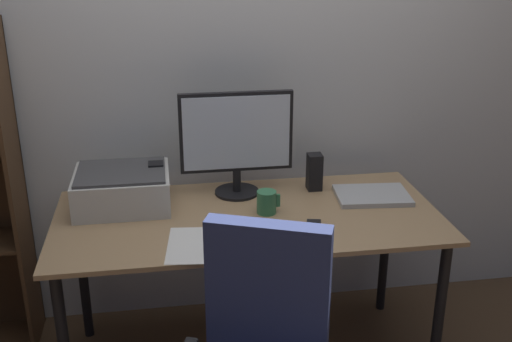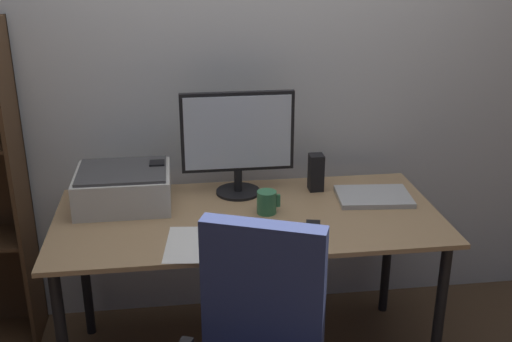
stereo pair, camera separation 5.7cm
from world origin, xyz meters
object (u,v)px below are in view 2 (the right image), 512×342
at_px(keyboard, 255,234).
at_px(speaker_left, 158,180).
at_px(laptop, 374,197).
at_px(speaker_right, 316,172).
at_px(mouse, 313,229).
at_px(desk, 248,232).
at_px(printer, 124,187).
at_px(monitor, 238,137).
at_px(coffee_mug, 267,202).

xyz_separation_m(keyboard, speaker_left, (-0.37, 0.43, 0.08)).
distance_m(laptop, speaker_right, 0.28).
bearing_deg(mouse, keyboard, -165.37).
relative_size(laptop, speaker_left, 1.88).
relative_size(keyboard, speaker_left, 1.71).
height_order(desk, speaker_left, speaker_left).
bearing_deg(desk, printer, 161.16).
xyz_separation_m(monitor, keyboard, (0.02, -0.44, -0.26)).
distance_m(keyboard, speaker_right, 0.55).
bearing_deg(speaker_left, monitor, 1.27).
bearing_deg(keyboard, coffee_mug, 71.87).
bearing_deg(keyboard, monitor, 94.93).
bearing_deg(laptop, speaker_right, 154.68).
xyz_separation_m(keyboard, speaker_right, (0.34, 0.43, 0.08)).
bearing_deg(speaker_right, printer, -176.66).
height_order(monitor, printer, monitor).
relative_size(speaker_left, speaker_right, 1.00).
distance_m(coffee_mug, printer, 0.62).
xyz_separation_m(mouse, coffee_mug, (-0.15, 0.20, 0.03)).
bearing_deg(keyboard, speaker_right, 54.25).
height_order(desk, printer, printer).
bearing_deg(desk, speaker_right, 33.81).
relative_size(keyboard, speaker_right, 1.71).
relative_size(mouse, speaker_right, 0.56).
distance_m(speaker_left, printer, 0.15).
relative_size(monitor, speaker_right, 2.93).
relative_size(monitor, printer, 1.24).
distance_m(coffee_mug, speaker_left, 0.50).
height_order(desk, mouse, mouse).
bearing_deg(laptop, desk, -165.92).
bearing_deg(monitor, speaker_right, -1.27).
distance_m(desk, speaker_right, 0.44).
height_order(desk, monitor, monitor).
height_order(mouse, speaker_left, speaker_left).
height_order(coffee_mug, laptop, coffee_mug).
distance_m(speaker_left, speaker_right, 0.71).
relative_size(monitor, speaker_left, 2.93).
bearing_deg(speaker_left, mouse, -34.86).
xyz_separation_m(keyboard, coffee_mug, (0.08, 0.21, 0.04)).
distance_m(laptop, speaker_left, 0.96).
height_order(desk, laptop, laptop).
bearing_deg(printer, mouse, -26.32).
height_order(mouse, speaker_right, speaker_right).
bearing_deg(coffee_mug, mouse, -52.96).
relative_size(monitor, mouse, 5.19).
bearing_deg(mouse, speaker_right, 89.32).
xyz_separation_m(keyboard, printer, (-0.52, 0.38, 0.07)).
xyz_separation_m(speaker_left, printer, (-0.15, -0.05, -0.00)).
xyz_separation_m(keyboard, mouse, (0.23, 0.01, 0.01)).
xyz_separation_m(laptop, printer, (-1.09, 0.09, 0.07)).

